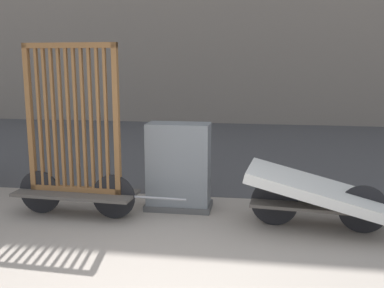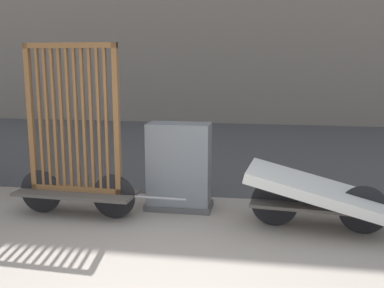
{
  "view_description": "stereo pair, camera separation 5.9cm",
  "coord_description": "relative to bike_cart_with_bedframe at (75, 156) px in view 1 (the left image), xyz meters",
  "views": [
    {
      "loc": [
        0.85,
        -3.47,
        2.07
      ],
      "look_at": [
        0.0,
        2.03,
        1.03
      ],
      "focal_mm": 42.0,
      "sensor_mm": 36.0,
      "label": 1
    },
    {
      "loc": [
        0.91,
        -3.46,
        2.07
      ],
      "look_at": [
        0.0,
        2.03,
        1.03
      ],
      "focal_mm": 42.0,
      "sensor_mm": 36.0,
      "label": 2
    }
  ],
  "objects": [
    {
      "name": "bike_cart_with_mattress",
      "position": [
        3.16,
        0.0,
        -0.36
      ],
      "size": [
        2.44,
        1.07,
        0.77
      ],
      "rotation": [
        0.0,
        0.0,
        -0.1
      ],
      "color": "#4C4742",
      "rests_on": "ground_plane"
    },
    {
      "name": "road_strip",
      "position": [
        1.58,
        5.21,
        -0.82
      ],
      "size": [
        56.0,
        8.2,
        0.01
      ],
      "color": "#424244",
      "rests_on": "ground_plane"
    },
    {
      "name": "bike_cart_with_bedframe",
      "position": [
        0.0,
        0.0,
        0.0
      ],
      "size": [
        2.35,
        0.65,
        2.3
      ],
      "rotation": [
        0.0,
        0.0,
        -0.05
      ],
      "color": "#4C4742",
      "rests_on": "ground_plane"
    },
    {
      "name": "utility_cabinet",
      "position": [
        1.31,
        0.5,
        -0.25
      ],
      "size": [
        0.92,
        0.48,
        1.22
      ],
      "color": "#4C4C4C",
      "rests_on": "ground_plane"
    }
  ]
}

